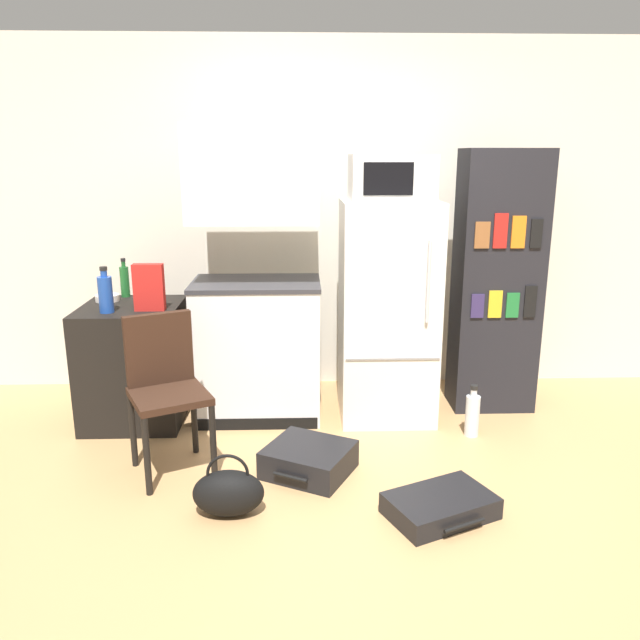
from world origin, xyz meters
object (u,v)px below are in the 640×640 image
kitchen_hutch (256,290)px  microwave (391,178)px  bottle_blue_soda (106,293)px  bottle_amber_beer (141,292)px  refrigerator (387,311)px  water_bottle_front (472,414)px  bowl (107,298)px  bookshelf (497,283)px  side_table (134,363)px  bottle_green_tall (125,281)px  handbag (228,492)px  chair (165,379)px  suitcase_large_flat (441,506)px  cereal_box (149,287)px  suitcase_small_flat (309,460)px

kitchen_hutch → microwave: kitchen_hutch is taller
bottle_blue_soda → bottle_amber_beer: size_ratio=1.48×
refrigerator → water_bottle_front: (0.52, -0.38, -0.59)m
bottle_amber_beer → bowl: size_ratio=1.25×
bookshelf → side_table: bearing=-176.4°
bottle_green_tall → handbag: bottle_green_tall is taller
chair → suitcase_large_flat: bearing=-47.2°
refrigerator → microwave: size_ratio=2.82×
bottle_green_tall → suitcase_large_flat: bottle_green_tall is taller
microwave → handbag: 2.18m
kitchen_hutch → cereal_box: bearing=-164.9°
water_bottle_front → refrigerator: bearing=143.5°
kitchen_hutch → microwave: (0.88, -0.03, 0.73)m
suitcase_large_flat → water_bottle_front: bearing=41.9°
bottle_blue_soda → bottle_amber_beer: (0.17, 0.22, -0.04)m
refrigerator → chair: size_ratio=1.64×
refrigerator → bottle_amber_beer: 1.65m
side_table → chair: (0.36, -0.70, 0.14)m
chair → suitcase_small_flat: (0.81, -0.11, -0.46)m
bowl → water_bottle_front: 2.56m
refrigerator → bottle_green_tall: (-1.81, 0.25, 0.17)m
bookshelf → bottle_amber_beer: 2.42m
cereal_box → chair: size_ratio=0.33×
kitchen_hutch → bowl: bearing=174.9°
chair → cereal_box: bearing=82.9°
chair → suitcase_small_flat: bearing=-33.4°
bottle_amber_beer → water_bottle_front: (2.16, -0.40, -0.74)m
water_bottle_front → chair: bearing=-169.6°
refrigerator → bookshelf: 0.80m
bookshelf → bottle_amber_beer: bookshelf is taller
side_table → suitcase_small_flat: bearing=-34.6°
side_table → bottle_green_tall: (-0.10, 0.28, 0.51)m
bottle_amber_beer → chair: size_ratio=0.22×
suitcase_large_flat → water_bottle_front: size_ratio=1.77×
bowl → handbag: size_ratio=0.44×
side_table → water_bottle_front: size_ratio=2.31×
bottle_amber_beer → cereal_box: 0.21m
refrigerator → bowl: size_ratio=9.33×
water_bottle_front → bookshelf: bearing=62.8°
bookshelf → water_bottle_front: 0.95m
kitchen_hutch → chair: 0.95m
suitcase_small_flat → refrigerator: bearing=84.4°
microwave → chair: 1.88m
handbag → bottle_green_tall: bearing=119.6°
bottle_amber_beer → cereal_box: (0.10, -0.17, 0.07)m
side_table → chair: bearing=-62.9°
side_table → cereal_box: bearing=-37.1°
cereal_box → side_table: bearing=142.9°
kitchen_hutch → bottle_green_tall: kitchen_hutch is taller
side_table → suitcase_large_flat: 2.25m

